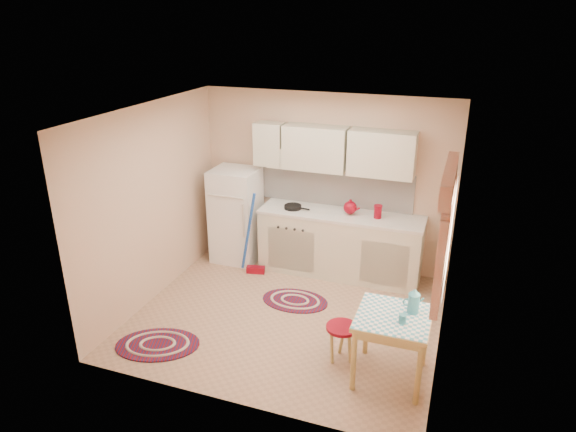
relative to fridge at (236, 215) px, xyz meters
The scene contains 14 objects.
room_shell 1.95m from the fridge, 35.70° to the right, with size 3.64×3.60×2.52m.
fridge is the anchor object (origin of this frame).
broom 0.57m from the fridge, 38.19° to the right, with size 0.28×0.12×1.20m, color #1C4DB2, non-canonical shape.
base_cabinets 1.59m from the fridge, ahead, with size 2.25×0.60×0.88m, color beige.
countertop 1.58m from the fridge, ahead, with size 2.27×0.62×0.04m, color silver.
frying_pan 0.92m from the fridge, ahead, with size 0.24×0.24×0.05m, color black.
red_kettle 1.72m from the fridge, ahead, with size 0.20×0.18×0.20m, color maroon, non-canonical shape.
red_canister 2.09m from the fridge, ahead, with size 0.10×0.10×0.16m, color maroon.
table 3.29m from the fridge, 36.95° to the right, with size 0.72×0.72×0.72m, color #D6B96B.
stool 2.83m from the fridge, 41.82° to the right, with size 0.34×0.34×0.42m, color maroon.
coffee_pot 3.34m from the fridge, 33.57° to the right, with size 0.14×0.12×0.28m, color teal, non-canonical shape.
mug 3.41m from the fridge, 37.33° to the right, with size 0.07×0.07×0.10m, color teal.
rug_center 1.67m from the fridge, 36.13° to the right, with size 0.87×0.58×0.02m, color maroon, non-canonical shape.
rug_left 2.41m from the fridge, 88.09° to the right, with size 0.95×0.63×0.02m, color maroon, non-canonical shape.
Camera 1 is at (1.83, -5.11, 3.49)m, focal length 32.00 mm.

